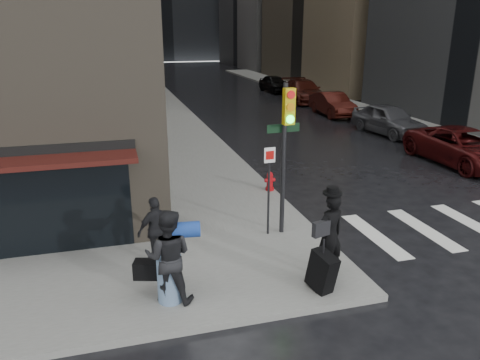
# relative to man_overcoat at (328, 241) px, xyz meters

# --- Properties ---
(ground) EXTENTS (140.00, 140.00, 0.00)m
(ground) POSITION_rel_man_overcoat_xyz_m (-1.06, 0.96, -1.05)
(ground) COLOR black
(ground) RESTS_ON ground
(sidewalk_left) EXTENTS (4.00, 50.00, 0.15)m
(sidewalk_left) POSITION_rel_man_overcoat_xyz_m (-1.06, 27.96, -0.98)
(sidewalk_left) COLOR slate
(sidewalk_left) RESTS_ON ground
(sidewalk_right) EXTENTS (3.00, 50.00, 0.15)m
(sidewalk_right) POSITION_rel_man_overcoat_xyz_m (12.44, 27.96, -0.98)
(sidewalk_right) COLOR slate
(sidewalk_right) RESTS_ON ground
(man_overcoat) EXTENTS (1.11, 1.33, 2.15)m
(man_overcoat) POSITION_rel_man_overcoat_xyz_m (0.00, 0.00, 0.00)
(man_overcoat) COLOR black
(man_overcoat) RESTS_ON ground
(man_jeans) EXTENTS (1.40, 1.07, 2.00)m
(man_jeans) POSITION_rel_man_overcoat_xyz_m (-3.51, 0.04, 0.10)
(man_jeans) COLOR black
(man_jeans) RESTS_ON ground
(man_greycoat) EXTENTS (1.04, 0.72, 1.64)m
(man_greycoat) POSITION_rel_man_overcoat_xyz_m (-3.56, 1.82, -0.09)
(man_greycoat) COLOR black
(man_greycoat) RESTS_ON ground
(traffic_light) EXTENTS (1.01, 0.48, 4.06)m
(traffic_light) POSITION_rel_man_overcoat_xyz_m (-0.12, 2.52, 1.71)
(traffic_light) COLOR black
(traffic_light) RESTS_ON ground
(fire_hydrant) EXTENTS (0.37, 0.29, 0.66)m
(fire_hydrant) POSITION_rel_man_overcoat_xyz_m (0.74, 5.98, -0.61)
(fire_hydrant) COLOR #A40A0F
(fire_hydrant) RESTS_ON ground
(parked_car_0) EXTENTS (2.59, 5.49, 1.51)m
(parked_car_0) POSITION_rel_man_overcoat_xyz_m (9.79, 7.30, -0.30)
(parked_car_0) COLOR #400C0D
(parked_car_0) RESTS_ON ground
(parked_car_1) EXTENTS (2.38, 4.92, 1.62)m
(parked_car_1) POSITION_rel_man_overcoat_xyz_m (10.07, 13.32, -0.25)
(parked_car_1) COLOR #505055
(parked_car_1) RESTS_ON ground
(parked_car_2) EXTENTS (1.77, 4.59, 1.49)m
(parked_car_2) POSITION_rel_man_overcoat_xyz_m (9.76, 19.35, -0.31)
(parked_car_2) COLOR #3B100B
(parked_car_2) RESTS_ON ground
(parked_car_3) EXTENTS (2.81, 5.89, 1.66)m
(parked_car_3) POSITION_rel_man_overcoat_xyz_m (10.27, 25.38, -0.23)
(parked_car_3) COLOR #3B110B
(parked_car_3) RESTS_ON ground
(parked_car_4) EXTENTS (1.90, 4.39, 1.48)m
(parked_car_4) POSITION_rel_man_overcoat_xyz_m (10.07, 31.40, -0.32)
(parked_car_4) COLOR black
(parked_car_4) RESTS_ON ground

